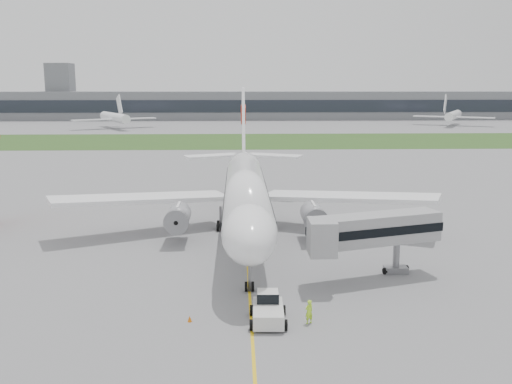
{
  "coord_description": "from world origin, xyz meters",
  "views": [
    {
      "loc": [
        -1.04,
        -63.99,
        18.64
      ],
      "look_at": [
        1.17,
        2.0,
        5.88
      ],
      "focal_mm": 40.0,
      "sensor_mm": 36.0,
      "label": 1
    }
  ],
  "objects_px": {
    "pushback_tug": "(268,309)",
    "ground_crew_near": "(309,312)",
    "airliner": "(246,189)",
    "jet_bridge": "(368,231)"
  },
  "relations": [
    {
      "from": "pushback_tug",
      "to": "ground_crew_near",
      "type": "distance_m",
      "value": 3.23
    },
    {
      "from": "airliner",
      "to": "ground_crew_near",
      "type": "height_order",
      "value": "airliner"
    },
    {
      "from": "pushback_tug",
      "to": "jet_bridge",
      "type": "xyz_separation_m",
      "value": [
        10.01,
        9.46,
        3.78
      ]
    },
    {
      "from": "pushback_tug",
      "to": "jet_bridge",
      "type": "relative_size",
      "value": 0.32
    },
    {
      "from": "airliner",
      "to": "pushback_tug",
      "type": "bearing_deg",
      "value": -87.13
    },
    {
      "from": "airliner",
      "to": "pushback_tug",
      "type": "relative_size",
      "value": 12.42
    },
    {
      "from": "pushback_tug",
      "to": "airliner",
      "type": "bearing_deg",
      "value": 94.71
    },
    {
      "from": "airliner",
      "to": "jet_bridge",
      "type": "bearing_deg",
      "value": -56.29
    },
    {
      "from": "airliner",
      "to": "ground_crew_near",
      "type": "distance_m",
      "value": 27.8
    },
    {
      "from": "pushback_tug",
      "to": "ground_crew_near",
      "type": "xyz_separation_m",
      "value": [
        3.18,
        -0.57,
        -0.04
      ]
    }
  ]
}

